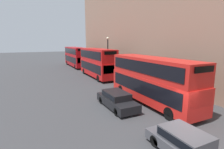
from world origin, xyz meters
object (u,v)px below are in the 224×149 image
at_px(car_dark_sedan, 186,143).
at_px(pedestrian, 168,90).
at_px(bus_second_in_queue, 97,62).
at_px(bus_leading, 152,78).
at_px(bus_third_in_queue, 76,56).
at_px(car_hatchback, 117,99).

distance_m(car_dark_sedan, pedestrian, 9.65).
bearing_deg(bus_second_in_queue, pedestrian, -78.60).
bearing_deg(bus_leading, bus_second_in_queue, 90.00).
bearing_deg(car_dark_sedan, bus_leading, 63.96).
distance_m(bus_leading, pedestrian, 3.12).
relative_size(bus_second_in_queue, bus_third_in_queue, 0.91).
distance_m(bus_leading, car_hatchback, 3.78).
bearing_deg(car_hatchback, bus_leading, -6.25).
height_order(bus_second_in_queue, car_hatchback, bus_second_in_queue).
bearing_deg(bus_third_in_queue, car_hatchback, -97.23).
bearing_deg(pedestrian, car_dark_sedan, -128.68).
distance_m(car_dark_sedan, car_hatchback, 7.33).
bearing_deg(bus_leading, car_dark_sedan, -116.04).
distance_m(bus_second_in_queue, car_dark_sedan, 20.96).
bearing_deg(bus_second_in_queue, bus_third_in_queue, 90.00).
height_order(bus_leading, car_dark_sedan, bus_leading).
distance_m(bus_leading, car_dark_sedan, 7.92).
relative_size(bus_leading, car_hatchback, 2.20).
relative_size(bus_leading, bus_second_in_queue, 1.03).
bearing_deg(car_hatchback, bus_second_in_queue, 75.63).
xyz_separation_m(bus_leading, pedestrian, (2.63, 0.58, -1.57)).
distance_m(bus_leading, bus_second_in_queue, 13.64).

